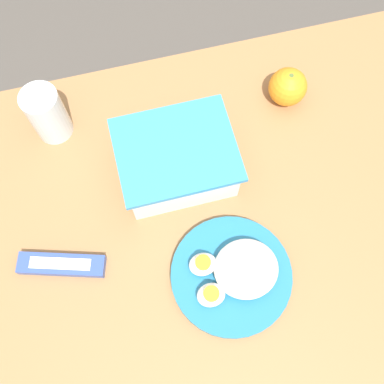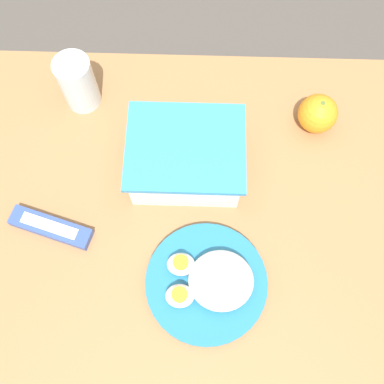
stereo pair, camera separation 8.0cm
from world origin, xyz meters
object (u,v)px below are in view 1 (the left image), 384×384
object	(u,v)px
orange_fruit	(288,87)
candy_bar	(62,265)
food_container	(177,161)
rice_plate	(234,273)
drinking_glass	(47,114)

from	to	relation	value
orange_fruit	candy_bar	bearing A→B (deg)	-154.54
food_container	rice_plate	distance (m)	0.22
food_container	orange_fruit	xyz separation A→B (m)	(0.25, 0.10, -0.00)
candy_bar	rice_plate	bearing A→B (deg)	-17.69
rice_plate	candy_bar	size ratio (longest dim) A/B	1.35
candy_bar	drinking_glass	size ratio (longest dim) A/B	1.35
food_container	orange_fruit	world-z (taller)	food_container
drinking_glass	food_container	bearing A→B (deg)	-34.56
candy_bar	drinking_glass	distance (m)	0.28
drinking_glass	candy_bar	bearing A→B (deg)	-95.55
food_container	candy_bar	bearing A→B (deg)	-151.67
rice_plate	drinking_glass	bearing A→B (deg)	125.28
food_container	drinking_glass	bearing A→B (deg)	145.44
rice_plate	candy_bar	distance (m)	0.30
candy_bar	orange_fruit	bearing A→B (deg)	25.46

